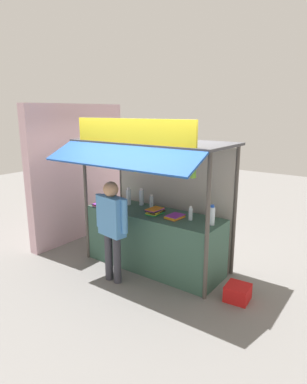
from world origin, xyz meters
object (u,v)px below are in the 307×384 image
(banana_bunch_inner_left, at_px, (193,173))
(vendor_person, at_px, (112,223))
(water_bottle_back_left, at_px, (129,197))
(banana_bunch_rightmost, at_px, (137,168))
(water_bottle_mid_right, at_px, (191,214))
(magazine_stack_front_left, at_px, (175,217))
(magazine_stack_far_left, at_px, (155,211))
(water_bottle_mid_left, at_px, (212,215))
(water_bottle_center, at_px, (141,197))
(water_bottle_far_right, at_px, (115,195))
(water_bottle_back_right, at_px, (151,202))
(magazine_stack_front_right, at_px, (101,205))
(plastic_crate, at_px, (238,293))

(banana_bunch_inner_left, bearing_deg, vendor_person, -167.10)
(water_bottle_back_left, bearing_deg, banana_bunch_rightmost, -41.82)
(banana_bunch_inner_left, relative_size, vendor_person, 0.17)
(water_bottle_mid_right, relative_size, magazine_stack_front_left, 0.73)
(magazine_stack_far_left, xyz_separation_m, banana_bunch_inner_left, (0.93, -0.44, 0.80))
(water_bottle_mid_right, relative_size, banana_bunch_inner_left, 0.80)
(magazine_stack_far_left, bearing_deg, water_bottle_mid_left, 3.94)
(water_bottle_center, bearing_deg, water_bottle_far_right, -168.83)
(water_bottle_back_right, bearing_deg, water_bottle_mid_left, -9.05)
(magazine_stack_front_right, xyz_separation_m, vendor_person, (0.74, -0.53, -0.03))
(magazine_stack_front_right, height_order, banana_bunch_rightmost, banana_bunch_rightmost)
(water_bottle_back_right, bearing_deg, water_bottle_far_right, -174.42)
(magazine_stack_front_left, bearing_deg, magazine_stack_far_left, -177.79)
(banana_bunch_inner_left, distance_m, plastic_crate, 1.83)
(water_bottle_center, height_order, vendor_person, vendor_person)
(magazine_stack_front_left, bearing_deg, water_bottle_center, 162.22)
(magazine_stack_front_right, height_order, plastic_crate, magazine_stack_front_right)
(water_bottle_center, relative_size, water_bottle_mid_right, 1.38)
(water_bottle_center, xyz_separation_m, water_bottle_back_right, (0.24, -0.03, -0.03))
(water_bottle_back_left, xyz_separation_m, water_bottle_far_right, (-0.34, 0.01, -0.02))
(water_bottle_far_right, relative_size, banana_bunch_rightmost, 0.88)
(water_bottle_back_left, bearing_deg, water_bottle_far_right, 178.67)
(water_bottle_mid_left, bearing_deg, water_bottle_back_right, 170.95)
(water_bottle_mid_right, bearing_deg, water_bottle_center, 168.88)
(magazine_stack_front_left, bearing_deg, plastic_crate, -5.79)
(water_bottle_far_right, height_order, water_bottle_mid_left, water_bottle_mid_left)
(magazine_stack_far_left, bearing_deg, banana_bunch_inner_left, -25.31)
(water_bottle_mid_right, bearing_deg, magazine_stack_far_left, -173.01)
(water_bottle_back_right, xyz_separation_m, magazine_stack_front_left, (0.64, -0.25, -0.08))
(magazine_stack_far_left, bearing_deg, plastic_crate, -3.83)
(banana_bunch_rightmost, bearing_deg, magazine_stack_far_left, 87.90)
(water_bottle_far_right, distance_m, water_bottle_mid_left, 2.04)
(water_bottle_back_right, height_order, magazine_stack_front_right, water_bottle_back_right)
(water_bottle_mid_right, bearing_deg, vendor_person, -138.79)
(magazine_stack_far_left, height_order, banana_bunch_inner_left, banana_bunch_inner_left)
(water_bottle_mid_left, xyz_separation_m, magazine_stack_front_right, (-2.01, -0.25, -0.12))
(water_bottle_mid_right, distance_m, vendor_person, 1.21)
(magazine_stack_front_left, bearing_deg, water_bottle_far_right, 172.99)
(banana_bunch_rightmost, bearing_deg, banana_bunch_inner_left, 0.16)
(magazine_stack_front_left, bearing_deg, magazine_stack_front_right, -171.82)
(water_bottle_back_left, distance_m, vendor_person, 1.00)
(magazine_stack_front_right, bearing_deg, water_bottle_back_right, 30.79)
(water_bottle_center, distance_m, banana_bunch_rightmost, 1.12)
(water_bottle_back_right, bearing_deg, magazine_stack_front_left, -21.50)
(water_bottle_mid_right, distance_m, banana_bunch_rightmost, 1.09)
(magazine_stack_far_left, distance_m, magazine_stack_front_left, 0.37)
(water_bottle_back_right, distance_m, water_bottle_mid_left, 1.26)
(water_bottle_back_right, xyz_separation_m, banana_bunch_rightmost, (0.25, -0.71, 0.71))
(water_bottle_mid_right, relative_size, magazine_stack_far_left, 0.71)
(water_bottle_far_right, bearing_deg, water_bottle_back_right, 5.58)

